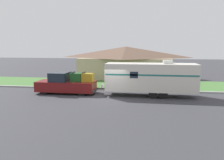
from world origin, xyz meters
TOP-DOWN VIEW (x-y plane):
  - ground_plane at (0.00, 0.00)m, footprint 120.00×120.00m
  - curb_strip at (0.00, 3.75)m, footprint 80.00×0.30m
  - lawn_strip at (0.00, 7.40)m, footprint 80.00×7.00m
  - house_across_street at (0.04, 13.64)m, footprint 13.57×8.38m
  - pickup_truck at (-4.59, 1.58)m, footprint 5.75×2.08m
  - travel_trailer at (3.41, 1.58)m, footprint 9.04×2.23m
  - mailbox at (4.02, 4.42)m, footprint 0.48×0.20m

SIDE VIEW (x-z plane):
  - ground_plane at x=0.00m, z-range 0.00..0.00m
  - lawn_strip at x=0.00m, z-range 0.00..0.03m
  - curb_strip at x=0.00m, z-range 0.00..0.14m
  - pickup_truck at x=-4.59m, z-range -0.13..1.97m
  - mailbox at x=4.02m, z-range 0.34..1.61m
  - travel_trailer at x=3.41m, z-range 0.11..3.38m
  - house_across_street at x=0.04m, z-range 0.08..4.54m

